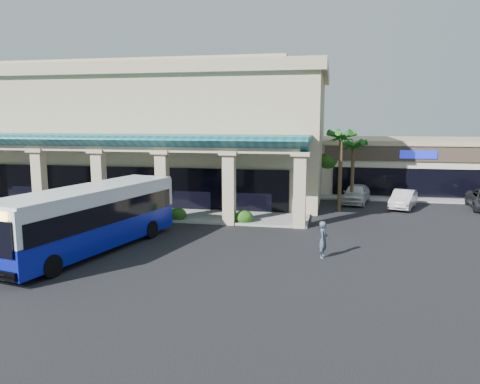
% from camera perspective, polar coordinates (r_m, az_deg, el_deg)
% --- Properties ---
extents(ground, '(110.00, 110.00, 0.00)m').
position_cam_1_polar(ground, '(25.83, -7.12, -6.28)').
color(ground, black).
extents(main_building, '(30.80, 14.80, 11.35)m').
position_cam_1_polar(main_building, '(42.74, -10.74, 7.29)').
color(main_building, tan).
rests_on(main_building, ground).
extents(arcade, '(30.00, 6.20, 5.70)m').
position_cam_1_polar(arcade, '(34.58, -16.30, 2.07)').
color(arcade, '#105460').
rests_on(arcade, ground).
extents(strip_mall, '(22.50, 12.50, 4.90)m').
position_cam_1_polar(strip_mall, '(48.87, 23.12, 3.12)').
color(strip_mall, beige).
rests_on(strip_mall, ground).
extents(palm_0, '(2.40, 2.40, 6.60)m').
position_cam_1_polar(palm_0, '(34.81, 12.13, 3.02)').
color(palm_0, '#184D14').
rests_on(palm_0, ground).
extents(palm_1, '(2.40, 2.40, 5.80)m').
position_cam_1_polar(palm_1, '(37.86, 13.57, 2.81)').
color(palm_1, '#184D14').
rests_on(palm_1, ground).
extents(broadleaf_tree, '(2.60, 2.60, 4.81)m').
position_cam_1_polar(broadleaf_tree, '(42.86, 10.62, 2.91)').
color(broadleaf_tree, '#204C11').
rests_on(broadleaf_tree, ground).
extents(transit_bus, '(5.28, 12.20, 3.32)m').
position_cam_1_polar(transit_bus, '(24.99, -17.77, -3.24)').
color(transit_bus, '#0B1594').
rests_on(transit_bus, ground).
extents(pedestrian, '(0.58, 0.74, 1.81)m').
position_cam_1_polar(pedestrian, '(23.27, 10.14, -5.73)').
color(pedestrian, '#404C5C').
rests_on(pedestrian, ground).
extents(car_silver, '(2.76, 4.90, 1.57)m').
position_cam_1_polar(car_silver, '(38.87, 13.96, -0.19)').
color(car_silver, silver).
rests_on(car_silver, ground).
extents(car_white, '(2.71, 4.52, 1.41)m').
position_cam_1_polar(car_white, '(37.68, 19.30, -0.84)').
color(car_white, silver).
rests_on(car_white, ground).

